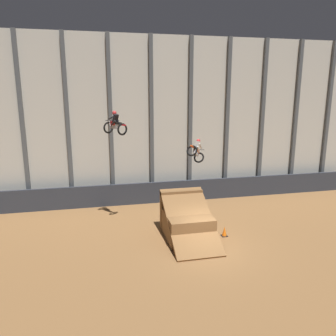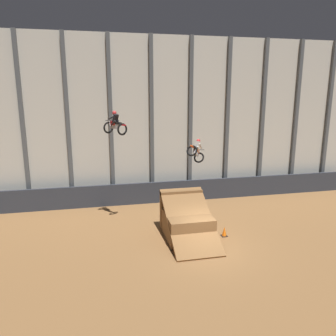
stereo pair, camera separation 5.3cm
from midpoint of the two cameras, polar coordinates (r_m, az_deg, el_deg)
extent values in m
plane|color=olive|center=(18.53, 6.84, -13.76)|extent=(60.00, 60.00, 0.00)
cube|color=beige|center=(25.45, 0.38, 8.26)|extent=(32.00, 0.12, 12.46)
cube|color=#4C5156|center=(25.12, -24.10, 7.09)|extent=(0.28, 0.28, 12.46)
cube|color=#4C5156|center=(24.70, -17.13, 7.55)|extent=(0.28, 0.28, 12.46)
cube|color=#4C5156|center=(24.64, -10.01, 7.91)|extent=(0.28, 0.28, 12.46)
cube|color=#4C5156|center=(24.96, -2.95, 8.15)|extent=(0.28, 0.28, 12.46)
cube|color=#4C5156|center=(25.64, 3.83, 8.26)|extent=(0.28, 0.28, 12.46)
cube|color=#4C5156|center=(26.65, 10.18, 8.27)|extent=(0.28, 0.28, 12.46)
cube|color=#4C5156|center=(27.96, 16.01, 8.18)|extent=(0.28, 0.28, 12.46)
cube|color=#4C5156|center=(29.52, 21.26, 8.03)|extent=(0.28, 0.28, 12.46)
cube|color=#4C5156|center=(31.30, 25.95, 7.84)|extent=(0.28, 0.28, 12.46)
cube|color=#2D333D|center=(25.58, 0.83, -4.08)|extent=(31.36, 0.20, 1.64)
cube|color=brown|center=(19.64, 3.21, -9.76)|extent=(2.58, 3.14, 1.46)
cube|color=brown|center=(20.65, 2.23, -7.14)|extent=(2.63, 0.50, 2.43)
cube|color=olive|center=(18.86, 3.78, -9.15)|extent=(2.63, 4.58, 2.61)
torus|color=black|center=(20.98, -10.42, 6.92)|extent=(0.67, 0.50, 0.73)
torus|color=black|center=(19.87, -8.04, 6.69)|extent=(0.67, 0.50, 0.73)
cube|color=#B7B7BC|center=(20.37, -9.19, 7.14)|extent=(0.44, 0.53, 0.28)
cube|color=red|center=(20.49, -9.50, 7.72)|extent=(0.41, 0.48, 0.24)
cube|color=black|center=(20.17, -8.81, 7.72)|extent=(0.44, 0.56, 0.12)
cube|color=red|center=(19.77, -7.88, 7.42)|extent=(0.32, 0.38, 0.06)
cylinder|color=#B7B7BC|center=(20.82, -10.16, 7.55)|extent=(0.19, 0.25, 0.53)
cylinder|color=black|center=(20.76, -10.12, 8.21)|extent=(0.57, 0.40, 0.04)
cube|color=black|center=(20.31, -9.19, 8.54)|extent=(0.41, 0.43, 0.53)
sphere|color=red|center=(20.36, -9.39, 9.45)|extent=(0.36, 0.36, 0.26)
cylinder|color=black|center=(20.30, -9.54, 7.79)|extent=(0.32, 0.40, 0.33)
cylinder|color=black|center=(20.45, -8.99, 7.84)|extent=(0.32, 0.40, 0.33)
cylinder|color=black|center=(20.40, -9.97, 8.58)|extent=(0.35, 0.47, 0.25)
cylinder|color=black|center=(20.59, -9.24, 8.65)|extent=(0.35, 0.47, 0.25)
torus|color=black|center=(22.09, 5.34, 1.82)|extent=(0.84, 0.80, 0.70)
torus|color=black|center=(20.85, 4.11, 3.01)|extent=(0.84, 0.80, 0.70)
cube|color=#B7B7BC|center=(21.46, 4.76, 2.74)|extent=(0.51, 0.57, 0.49)
cube|color=#E54C19|center=(21.66, 5.01, 3.10)|extent=(0.47, 0.51, 0.42)
cube|color=black|center=(21.32, 4.68, 3.50)|extent=(0.47, 0.53, 0.37)
cube|color=#E54C19|center=(20.83, 4.16, 3.78)|extent=(0.33, 0.36, 0.22)
cylinder|color=#B7B7BC|center=(22.00, 5.31, 2.56)|extent=(0.33, 0.39, 0.40)
cylinder|color=black|center=(22.03, 5.40, 3.18)|extent=(0.65, 0.17, 0.04)
cube|color=silver|center=(21.57, 5.00, 4.02)|extent=(0.38, 0.38, 0.52)
sphere|color=red|center=(21.76, 5.25, 4.72)|extent=(0.42, 0.44, 0.35)
cylinder|color=silver|center=(21.60, 4.62, 3.34)|extent=(0.27, 0.29, 0.42)
cylinder|color=silver|center=(21.51, 5.21, 3.29)|extent=(0.27, 0.29, 0.42)
cylinder|color=silver|center=(21.85, 4.82, 3.88)|extent=(0.32, 0.37, 0.44)
cylinder|color=silver|center=(21.73, 5.60, 3.82)|extent=(0.32, 0.37, 0.44)
cube|color=black|center=(20.14, 9.69, -11.55)|extent=(0.36, 0.36, 0.03)
cone|color=orange|center=(20.03, 9.72, -10.79)|extent=(0.28, 0.28, 0.55)
camera|label=1|loc=(0.03, -90.07, -0.02)|focal=35.00mm
camera|label=2|loc=(0.03, 89.93, 0.02)|focal=35.00mm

